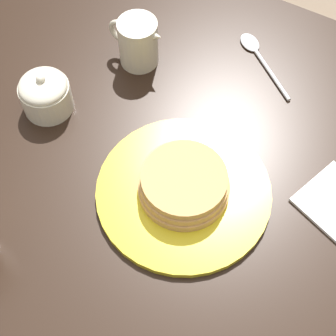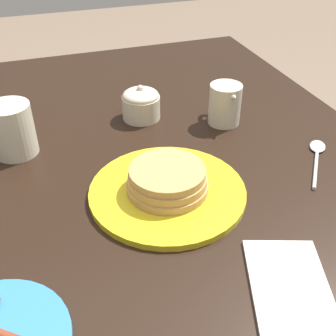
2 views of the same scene
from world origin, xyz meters
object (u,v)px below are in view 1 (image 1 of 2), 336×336
at_px(sugar_bowl, 45,94).
at_px(spoon, 257,53).
at_px(pancake_plate, 184,188).
at_px(creamer_pitcher, 138,42).

height_order(sugar_bowl, spoon, sugar_bowl).
xyz_separation_m(pancake_plate, spoon, (0.02, -0.32, -0.02)).
bearing_deg(pancake_plate, creamer_pitcher, -44.84).
distance_m(pancake_plate, sugar_bowl, 0.28).
bearing_deg(spoon, pancake_plate, 94.02).
bearing_deg(creamer_pitcher, sugar_bowl, 64.53).
bearing_deg(creamer_pitcher, spoon, -146.36).
bearing_deg(pancake_plate, spoon, -85.98).
height_order(pancake_plate, creamer_pitcher, creamer_pitcher).
height_order(creamer_pitcher, spoon, creamer_pitcher).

